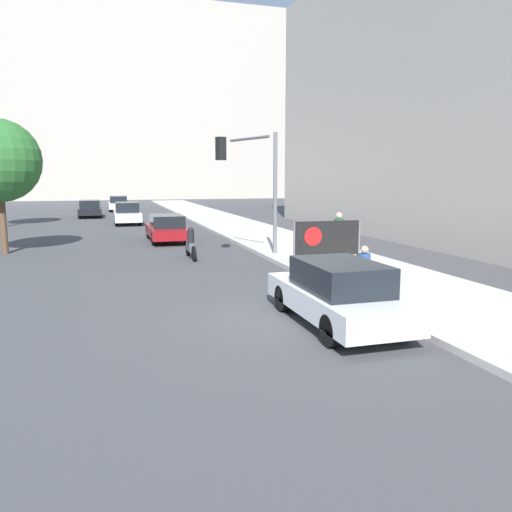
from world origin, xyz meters
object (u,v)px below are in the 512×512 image
(car_on_road_far_lane, at_px, (118,204))
(car_on_road_midblock, at_px, (127,213))
(seated_protester, at_px, (365,266))
(protest_banner, at_px, (327,242))
(pedestrian_behind, at_px, (338,237))
(motorcycle_on_road, at_px, (191,245))
(traffic_light_pole, at_px, (254,172))
(car_on_road_nearest, at_px, (167,228))
(parked_car_curbside, at_px, (337,293))
(car_on_road_distant, at_px, (90,209))

(car_on_road_far_lane, bearing_deg, car_on_road_midblock, -89.10)
(seated_protester, relative_size, protest_banner, 0.47)
(pedestrian_behind, relative_size, motorcycle_on_road, 0.87)
(traffic_light_pole, xyz_separation_m, car_on_road_far_lane, (-4.42, 32.23, -2.71))
(seated_protester, height_order, protest_banner, protest_banner)
(traffic_light_pole, bearing_deg, protest_banner, -60.87)
(traffic_light_pole, bearing_deg, car_on_road_midblock, 103.61)
(pedestrian_behind, distance_m, car_on_road_nearest, 10.72)
(pedestrian_behind, relative_size, car_on_road_midblock, 0.40)
(seated_protester, distance_m, car_on_road_midblock, 24.55)
(traffic_light_pole, height_order, car_on_road_midblock, traffic_light_pole)
(parked_car_curbside, bearing_deg, motorcycle_on_road, 98.92)
(traffic_light_pole, xyz_separation_m, car_on_road_midblock, (-4.19, 17.30, -2.68))
(parked_car_curbside, relative_size, motorcycle_on_road, 2.06)
(pedestrian_behind, bearing_deg, traffic_light_pole, -73.90)
(car_on_road_nearest, bearing_deg, car_on_road_distant, 103.23)
(car_on_road_midblock, xyz_separation_m, car_on_road_distant, (-2.68, 7.30, -0.05))
(motorcycle_on_road, bearing_deg, seated_protester, -63.81)
(car_on_road_nearest, relative_size, motorcycle_on_road, 2.23)
(protest_banner, bearing_deg, car_on_road_far_lane, 99.88)
(seated_protester, distance_m, protest_banner, 3.57)
(seated_protester, distance_m, parked_car_curbside, 3.33)
(protest_banner, xyz_separation_m, car_on_road_midblock, (-5.92, 20.41, -0.23))
(car_on_road_midblock, distance_m, car_on_road_distant, 7.78)
(motorcycle_on_road, bearing_deg, parked_car_curbside, -81.08)
(traffic_light_pole, xyz_separation_m, motorcycle_on_road, (-2.40, 0.83, -2.90))
(pedestrian_behind, xyz_separation_m, motorcycle_on_road, (-4.74, 3.59, -0.56))
(car_on_road_nearest, relative_size, car_on_road_distant, 1.10)
(pedestrian_behind, height_order, car_on_road_distant, pedestrian_behind)
(pedestrian_behind, bearing_deg, car_on_road_far_lane, -103.29)
(pedestrian_behind, distance_m, protest_banner, 0.71)
(protest_banner, xyz_separation_m, parked_car_curbside, (-2.55, -6.12, -0.28))
(protest_banner, bearing_deg, car_on_road_distant, 107.24)
(seated_protester, distance_m, car_on_road_distant, 32.29)
(protest_banner, xyz_separation_m, car_on_road_distant, (-8.60, 27.71, -0.29))
(pedestrian_behind, xyz_separation_m, car_on_road_nearest, (-5.00, 9.48, -0.41))
(car_on_road_midblock, bearing_deg, protest_banner, -73.82)
(parked_car_curbside, relative_size, car_on_road_distant, 1.02)
(seated_protester, xyz_separation_m, traffic_light_pole, (-1.27, 6.64, 2.66))
(traffic_light_pole, relative_size, car_on_road_far_lane, 1.05)
(parked_car_curbside, relative_size, car_on_road_far_lane, 0.95)
(protest_banner, relative_size, car_on_road_far_lane, 0.55)
(pedestrian_behind, xyz_separation_m, protest_banner, (-0.61, -0.35, -0.11))
(protest_banner, height_order, motorcycle_on_road, protest_banner)
(parked_car_curbside, height_order, car_on_road_nearest, parked_car_curbside)
(motorcycle_on_road, bearing_deg, car_on_road_midblock, 96.20)
(protest_banner, xyz_separation_m, traffic_light_pole, (-1.73, 3.10, 2.45))
(car_on_road_midblock, distance_m, motorcycle_on_road, 16.57)
(traffic_light_pole, distance_m, car_on_road_nearest, 7.73)
(seated_protester, relative_size, car_on_road_nearest, 0.25)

